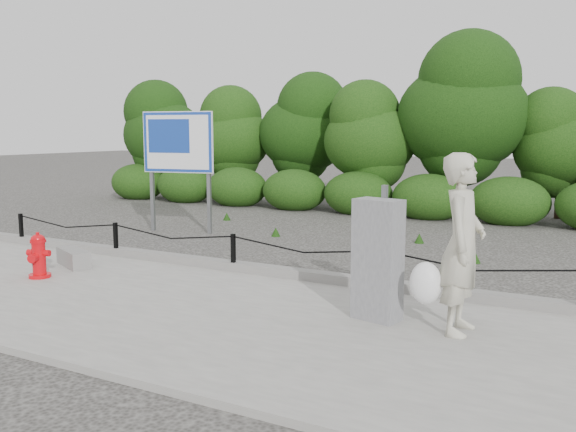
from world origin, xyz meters
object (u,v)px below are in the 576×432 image
at_px(pedestrian, 460,247).
at_px(concrete_block, 74,258).
at_px(fire_hydrant, 39,256).
at_px(advertising_sign, 178,148).
at_px(utility_cabinet, 378,260).

relative_size(pedestrian, concrete_block, 2.31).
distance_m(fire_hydrant, advertising_sign, 5.03).
distance_m(concrete_block, advertising_sign, 4.32).
bearing_deg(utility_cabinet, fire_hydrant, -162.65).
distance_m(pedestrian, concrete_block, 6.42).
distance_m(pedestrian, utility_cabinet, 0.98).
bearing_deg(fire_hydrant, advertising_sign, 84.27).
xyz_separation_m(fire_hydrant, advertising_sign, (-1.02, 4.69, 1.51)).
xyz_separation_m(fire_hydrant, concrete_block, (-0.16, 0.82, -0.20)).
bearing_deg(pedestrian, utility_cabinet, 86.71).
height_order(fire_hydrant, advertising_sign, advertising_sign).
xyz_separation_m(pedestrian, utility_cabinet, (-0.95, 0.03, -0.25)).
relative_size(pedestrian, advertising_sign, 0.73).
bearing_deg(concrete_block, pedestrian, -3.25).
bearing_deg(concrete_block, fire_hydrant, -78.73).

